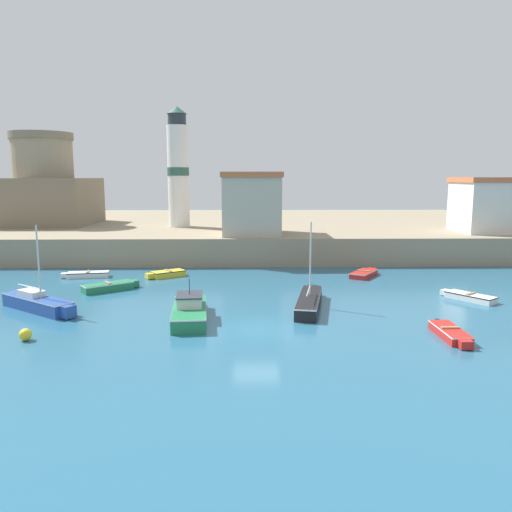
{
  "coord_description": "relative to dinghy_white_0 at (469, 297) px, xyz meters",
  "views": [
    {
      "loc": [
        -0.52,
        -25.75,
        8.06
      ],
      "look_at": [
        0.23,
        12.46,
        2.0
      ],
      "focal_mm": 35.0,
      "sensor_mm": 36.0,
      "label": 1
    }
  ],
  "objects": [
    {
      "name": "ground_plane",
      "position": [
        -14.24,
        -6.15,
        -0.24
      ],
      "size": [
        200.0,
        200.0,
        0.0
      ],
      "primitive_type": "plane",
      "color": "#28607F"
    },
    {
      "name": "quay_seawall",
      "position": [
        -14.24,
        32.39,
        1.05
      ],
      "size": [
        120.0,
        40.0,
        2.58
      ],
      "primitive_type": "cube",
      "color": "gray",
      "rests_on": "ground"
    },
    {
      "name": "dinghy_white_0",
      "position": [
        0.0,
        0.0,
        0.0
      ],
      "size": [
        2.89,
        3.45,
        0.5
      ],
      "color": "white",
      "rests_on": "ground"
    },
    {
      "name": "dinghy_yellow_1",
      "position": [
        -21.26,
        8.17,
        0.04
      ],
      "size": [
        3.21,
        2.59,
        0.57
      ],
      "color": "yellow",
      "rests_on": "ground"
    },
    {
      "name": "motorboat_green_2",
      "position": [
        -18.01,
        -4.12,
        0.3
      ],
      "size": [
        2.33,
        6.45,
        2.35
      ],
      "color": "#237A4C",
      "rests_on": "ground"
    },
    {
      "name": "sailboat_blue_3",
      "position": [
        -27.47,
        -2.1,
        0.27
      ],
      "size": [
        5.7,
        4.58,
        5.26
      ],
      "color": "#284C9E",
      "rests_on": "ground"
    },
    {
      "name": "dinghy_white_4",
      "position": [
        -27.71,
        8.08,
        0.02
      ],
      "size": [
        3.83,
        1.58,
        0.53
      ],
      "color": "white",
      "rests_on": "ground"
    },
    {
      "name": "dinghy_red_5",
      "position": [
        -4.4,
        -7.77,
        0.02
      ],
      "size": [
        1.12,
        3.8,
        0.55
      ],
      "color": "red",
      "rests_on": "ground"
    },
    {
      "name": "dinghy_red_6",
      "position": [
        -5.09,
        8.04,
        0.02
      ],
      "size": [
        2.91,
        3.67,
        0.54
      ],
      "color": "red",
      "rests_on": "ground"
    },
    {
      "name": "dinghy_green_7",
      "position": [
        -24.61,
        3.3,
        0.07
      ],
      "size": [
        3.82,
        3.12,
        0.64
      ],
      "color": "#237A4C",
      "rests_on": "ground"
    },
    {
      "name": "sailboat_black_8",
      "position": [
        -10.85,
        -1.82,
        0.19
      ],
      "size": [
        2.5,
        6.99,
        5.34
      ],
      "color": "black",
      "rests_on": "ground"
    },
    {
      "name": "mooring_buoy",
      "position": [
        -25.78,
        -7.8,
        0.07
      ],
      "size": [
        0.62,
        0.62,
        0.62
      ],
      "primitive_type": "sphere",
      "color": "yellow",
      "rests_on": "ground"
    },
    {
      "name": "fortress",
      "position": [
        -38.24,
        27.09,
        6.15
      ],
      "size": [
        10.81,
        10.81,
        10.52
      ],
      "color": "#796C57",
      "rests_on": "quay_seawall"
    },
    {
      "name": "lighthouse",
      "position": [
        -22.24,
        23.94,
        8.67
      ],
      "size": [
        2.39,
        2.39,
        13.05
      ],
      "color": "silver",
      "rests_on": "quay_seawall"
    },
    {
      "name": "harbor_shed_near_wharf",
      "position": [
        9.76,
        17.9,
        5.09
      ],
      "size": [
        6.54,
        6.3,
        5.46
      ],
      "color": "silver",
      "rests_on": "quay_seawall"
    },
    {
      "name": "harbor_shed_far_end",
      "position": [
        -14.24,
        16.51,
        5.35
      ],
      "size": [
        5.73,
        6.71,
        5.96
      ],
      "color": "#BCB29E",
      "rests_on": "quay_seawall"
    }
  ]
}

